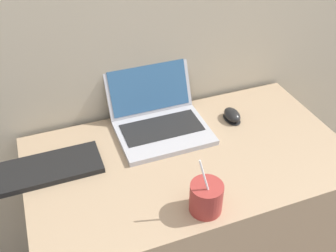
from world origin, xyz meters
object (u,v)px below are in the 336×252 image
(laptop, at_px, (159,118))
(computer_mouse, at_px, (232,115))
(drink_cup, at_px, (206,197))
(external_keyboard, at_px, (40,170))

(laptop, distance_m, computer_mouse, 0.29)
(computer_mouse, bearing_deg, drink_cup, -127.65)
(computer_mouse, bearing_deg, external_keyboard, -176.82)
(laptop, bearing_deg, computer_mouse, -10.81)
(computer_mouse, height_order, external_keyboard, computer_mouse)
(external_keyboard, bearing_deg, computer_mouse, 3.18)
(computer_mouse, distance_m, external_keyboard, 0.74)
(laptop, distance_m, external_keyboard, 0.47)
(laptop, relative_size, computer_mouse, 3.58)
(laptop, xyz_separation_m, drink_cup, (-0.01, -0.44, 0.01))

